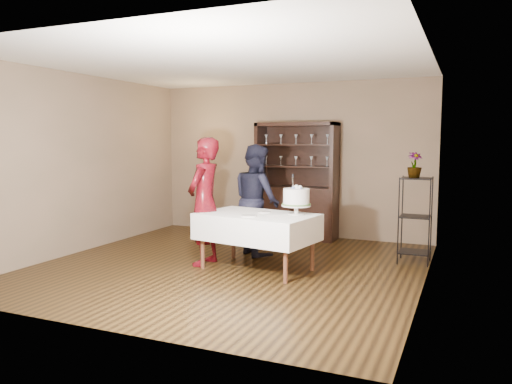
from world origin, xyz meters
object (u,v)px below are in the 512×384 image
china_hutch (297,200)px  plant_etagere (415,216)px  cake_table (257,227)px  potted_plant (415,165)px  woman (205,201)px  cake (296,198)px  man (257,199)px

china_hutch → plant_etagere: size_ratio=1.67×
china_hutch → cake_table: 2.27m
china_hutch → plant_etagere: china_hutch is taller
china_hutch → plant_etagere: (2.08, -1.05, -0.01)m
china_hutch → potted_plant: size_ratio=5.65×
woman → cake: bearing=97.9°
cake_table → woman: bearing=-178.5°
cake → china_hutch: bearing=108.3°
man → cake: 1.09m
china_hutch → man: 1.44m
plant_etagere → cake: (-1.39, -1.04, 0.30)m
china_hutch → woman: size_ratio=1.15×
china_hutch → potted_plant: bearing=-27.9°
potted_plant → china_hutch: bearing=152.1°
cake → plant_etagere: bearing=37.0°
woman → man: size_ratio=1.06×
plant_etagere → potted_plant: size_ratio=3.39×
china_hutch → potted_plant: 2.42m
china_hutch → man: bearing=-96.0°
woman → man: (0.41, 0.86, -0.05)m
woman → potted_plant: size_ratio=4.92×
china_hutch → cake: size_ratio=3.79×
potted_plant → woman: bearing=-155.4°
plant_etagere → cake_table: 2.23m
china_hutch → man: china_hutch is taller
cake → potted_plant: bearing=36.7°
plant_etagere → cake: cake is taller
cake_table → plant_etagere: bearing=32.9°
cake → woman: bearing=-171.6°
china_hutch → woman: (-0.56, -2.28, 0.21)m
man → cake: size_ratio=3.12×
china_hutch → potted_plant: china_hutch is taller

